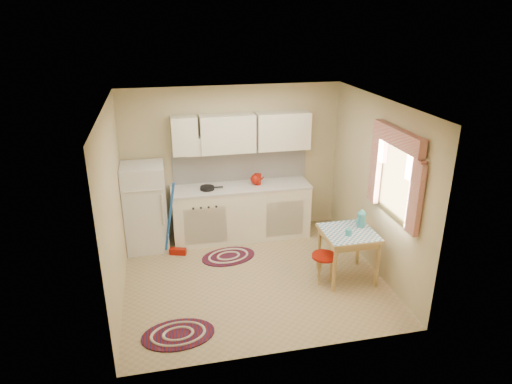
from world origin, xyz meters
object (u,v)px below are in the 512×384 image
at_px(base_cabinets, 241,213).
at_px(fridge, 145,207).
at_px(table, 347,255).
at_px(stool, 323,268).

bearing_deg(base_cabinets, fridge, -178.14).
bearing_deg(fridge, base_cabinets, 1.86).
relative_size(table, stool, 1.71).
height_order(base_cabinets, stool, base_cabinets).
bearing_deg(base_cabinets, stool, -61.61).
distance_m(fridge, base_cabinets, 1.56).
bearing_deg(table, base_cabinets, 127.96).
distance_m(fridge, stool, 2.92).
height_order(fridge, base_cabinets, fridge).
bearing_deg(base_cabinets, table, -52.04).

